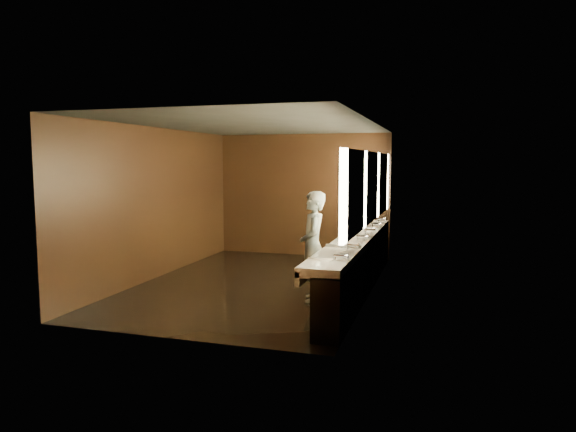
{
  "coord_description": "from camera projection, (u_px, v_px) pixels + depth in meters",
  "views": [
    {
      "loc": [
        3.11,
        -8.43,
        2.16
      ],
      "look_at": [
        0.55,
        0.0,
        1.23
      ],
      "focal_mm": 32.0,
      "sensor_mm": 36.0,
      "label": 1
    }
  ],
  "objects": [
    {
      "name": "floor",
      "position": [
        258.0,
        284.0,
        9.15
      ],
      "size": [
        6.0,
        6.0,
        0.0
      ],
      "primitive_type": "plane",
      "color": "black",
      "rests_on": "ground"
    },
    {
      "name": "ceiling",
      "position": [
        257.0,
        125.0,
        8.85
      ],
      "size": [
        4.0,
        6.0,
        0.02
      ],
      "primitive_type": "cube",
      "color": "#2D2D2B",
      "rests_on": "wall_back"
    },
    {
      "name": "wall_back",
      "position": [
        303.0,
        195.0,
        11.86
      ],
      "size": [
        4.0,
        0.02,
        2.8
      ],
      "primitive_type": "cube",
      "color": "black",
      "rests_on": "floor"
    },
    {
      "name": "wall_front",
      "position": [
        171.0,
        226.0,
        6.14
      ],
      "size": [
        4.0,
        0.02,
        2.8
      ],
      "primitive_type": "cube",
      "color": "black",
      "rests_on": "floor"
    },
    {
      "name": "wall_left",
      "position": [
        157.0,
        203.0,
        9.58
      ],
      "size": [
        0.02,
        6.0,
        2.8
      ],
      "primitive_type": "cube",
      "color": "black",
      "rests_on": "floor"
    },
    {
      "name": "wall_right",
      "position": [
        372.0,
        208.0,
        8.42
      ],
      "size": [
        0.02,
        6.0,
        2.8
      ],
      "primitive_type": "cube",
      "color": "black",
      "rests_on": "floor"
    },
    {
      "name": "sink_counter",
      "position": [
        359.0,
        262.0,
        8.58
      ],
      "size": [
        0.55,
        5.4,
        1.01
      ],
      "color": "black",
      "rests_on": "floor"
    },
    {
      "name": "mirror_band",
      "position": [
        371.0,
        187.0,
        8.39
      ],
      "size": [
        0.06,
        5.03,
        1.15
      ],
      "color": "#FFF1B7",
      "rests_on": "wall_right"
    },
    {
      "name": "person",
      "position": [
        313.0,
        246.0,
        7.96
      ],
      "size": [
        0.57,
        0.72,
        1.71
      ],
      "primitive_type": "imported",
      "rotation": [
        0.0,
        0.0,
        -1.28
      ],
      "color": "#82AFC2",
      "rests_on": "floor"
    },
    {
      "name": "trash_bin",
      "position": [
        334.0,
        288.0,
        7.75
      ],
      "size": [
        0.43,
        0.43,
        0.52
      ],
      "primitive_type": "cylinder",
      "rotation": [
        0.0,
        0.0,
        0.37
      ],
      "color": "black",
      "rests_on": "floor"
    }
  ]
}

